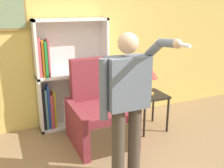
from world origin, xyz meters
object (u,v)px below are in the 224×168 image
(table_lamp, at_px, (151,74))
(person_standing, at_px, (127,99))
(bookcase, at_px, (66,78))
(armchair, at_px, (99,117))
(side_table, at_px, (150,100))

(table_lamp, bearing_deg, person_standing, -132.72)
(bookcase, bearing_deg, person_standing, -80.69)
(armchair, relative_size, side_table, 2.00)
(side_table, bearing_deg, bookcase, 151.03)
(bookcase, height_order, side_table, bookcase)
(bookcase, relative_size, person_standing, 1.04)
(armchair, xyz_separation_m, side_table, (0.89, 0.01, 0.14))
(bookcase, xyz_separation_m, side_table, (1.19, -0.66, -0.34))
(bookcase, bearing_deg, side_table, -28.97)
(person_standing, xyz_separation_m, table_lamp, (0.92, 1.00, -0.06))
(table_lamp, bearing_deg, bookcase, 151.03)
(side_table, bearing_deg, armchair, -179.20)
(person_standing, bearing_deg, table_lamp, 47.28)
(bookcase, distance_m, armchair, 0.88)
(armchair, xyz_separation_m, table_lamp, (0.89, 0.01, 0.57))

